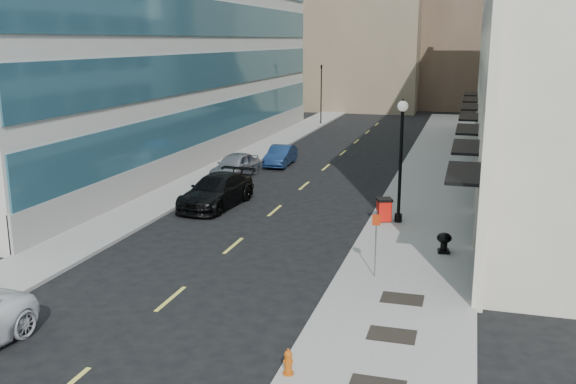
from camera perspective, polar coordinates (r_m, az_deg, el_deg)
The scene contains 18 objects.
ground at distance 20.80m, azimuth -12.85°, elevation -11.29°, with size 160.00×160.00×0.00m, color black.
sidewalk_right at distance 37.47m, azimuth 12.61°, elevation -0.04°, with size 5.00×80.00×0.15m, color gray.
sidewalk_left at distance 40.67m, azimuth -7.46°, elevation 1.22°, with size 3.00×80.00×0.15m, color gray.
building_left at distance 50.33m, azimuth -14.79°, elevation 14.58°, with size 16.14×46.00×20.00m.
skyline_tan_far at distance 97.34m, azimuth 2.12°, elevation 14.81°, with size 12.00×14.00×22.00m, color #7F6D53.
skyline_stone at distance 82.90m, azimuth 22.56°, elevation 13.39°, with size 10.00×14.00×20.00m, color beige.
grate_mid at distance 19.45m, azimuth 9.22°, elevation -12.43°, with size 1.40×1.00×0.01m, color black.
grate_far at distance 22.00m, azimuth 10.12°, elevation -9.32°, with size 1.40×1.00×0.01m, color black.
road_centerline at distance 35.79m, azimuth 0.23°, elevation -0.46°, with size 0.15×68.20×0.01m.
traffic_signal at distance 66.21m, azimuth 2.99°, elevation 10.90°, with size 0.66×0.66×6.98m.
car_black_pickup at distance 33.85m, azimuth -6.38°, elevation 0.09°, with size 2.33×5.74×1.66m, color black.
car_silver_sedan at distance 40.80m, azimuth -4.74°, elevation 2.36°, with size 1.88×4.66×1.59m, color gray.
car_blue_sedan at distance 44.76m, azimuth -0.66°, elevation 3.25°, with size 1.46×4.18×1.38m, color navy.
fire_hydrant at distance 17.05m, azimuth 0.02°, elevation -14.87°, with size 0.29×0.29×0.71m.
trash_bin at distance 30.73m, azimuth 8.53°, elevation -1.50°, with size 0.90×0.90×1.12m.
lamppost at distance 30.15m, azimuth 10.01°, elevation 3.67°, with size 0.49×0.49×5.85m.
sign_post at distance 23.29m, azimuth 7.82°, elevation -3.74°, with size 0.29×0.08×2.51m.
urn_planter at distance 26.72m, azimuth 13.71°, elevation -4.23°, with size 0.60×0.60×0.83m.
Camera 1 is at (9.43, -16.44, 8.57)m, focal length 40.00 mm.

